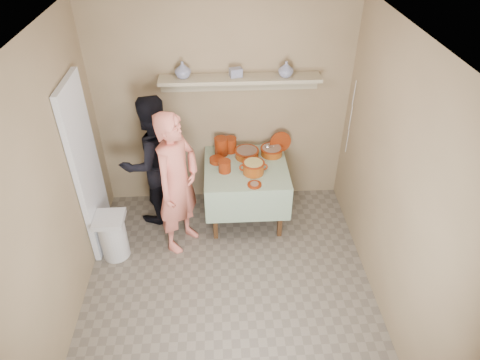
{
  "coord_description": "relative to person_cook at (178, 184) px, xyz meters",
  "views": [
    {
      "loc": [
        -0.05,
        -2.85,
        3.58
      ],
      "look_at": [
        0.15,
        0.75,
        0.95
      ],
      "focal_mm": 32.0,
      "sensor_mm": 36.0,
      "label": 1
    }
  ],
  "objects": [
    {
      "name": "front_plate",
      "position": [
        0.83,
        0.04,
        -0.07
      ],
      "size": [
        0.16,
        0.16,
        0.03
      ],
      "color": "#6C1A03",
      "rests_on": "serving_table"
    },
    {
      "name": "person_cook",
      "position": [
        0.0,
        0.0,
        0.0
      ],
      "size": [
        0.67,
        0.74,
        1.69
      ],
      "primitive_type": "imported",
      "rotation": [
        0.0,
        0.0,
        1.0
      ],
      "color": "#E17261",
      "rests_on": "ground"
    },
    {
      "name": "trash_bin",
      "position": [
        -0.75,
        -0.18,
        -0.56
      ],
      "size": [
        0.32,
        0.32,
        0.56
      ],
      "color": "silver",
      "rests_on": "ground"
    },
    {
      "name": "cazuela_meat_a",
      "position": [
        0.79,
        0.61,
        -0.02
      ],
      "size": [
        0.3,
        0.3,
        0.1
      ],
      "color": "maroon",
      "rests_on": "serving_table"
    },
    {
      "name": "electrical_cord",
      "position": [
        1.99,
        0.62,
        0.41
      ],
      "size": [
        0.01,
        0.05,
        0.9
      ],
      "color": "silver",
      "rests_on": "wall_shelf"
    },
    {
      "name": "vase_left",
      "position": [
        0.09,
        0.77,
        0.97
      ],
      "size": [
        0.24,
        0.24,
        0.18
      ],
      "primitive_type": "imported",
      "rotation": [
        0.0,
        0.0,
        0.56
      ],
      "color": "navy",
      "rests_on": "wall_shelf"
    },
    {
      "name": "ground",
      "position": [
        0.52,
        -0.86,
        -0.84
      ],
      "size": [
        3.5,
        3.5,
        0.0
      ],
      "primitive_type": "plane",
      "color": "#6C6254",
      "rests_on": "ground"
    },
    {
      "name": "wall_shelf",
      "position": [
        0.72,
        0.79,
        0.83
      ],
      "size": [
        1.8,
        0.25,
        0.21
      ],
      "color": "tan",
      "rests_on": "room_shell"
    },
    {
      "name": "plate_stack_b",
      "position": [
        0.59,
        0.75,
        0.01
      ],
      "size": [
        0.15,
        0.15,
        0.19
      ],
      "primitive_type": "cylinder",
      "color": "#6C1A03",
      "rests_on": "serving_table"
    },
    {
      "name": "cazuela_meat_b",
      "position": [
        1.09,
        0.65,
        -0.02
      ],
      "size": [
        0.28,
        0.28,
        0.1
      ],
      "color": "maroon",
      "rests_on": "serving_table"
    },
    {
      "name": "room_shell",
      "position": [
        0.52,
        -0.86,
        0.77
      ],
      "size": [
        3.04,
        3.54,
        2.62
      ],
      "color": "#907A58",
      "rests_on": "ground"
    },
    {
      "name": "cazuela_rice",
      "position": [
        0.84,
        0.28,
        0.0
      ],
      "size": [
        0.33,
        0.25,
        0.14
      ],
      "color": "maroon",
      "rests_on": "serving_table"
    },
    {
      "name": "bowl_stack",
      "position": [
        0.51,
        0.32,
        -0.01
      ],
      "size": [
        0.14,
        0.14,
        0.14
      ],
      "primitive_type": "cylinder",
      "color": "#6C1A03",
      "rests_on": "serving_table"
    },
    {
      "name": "vase_right",
      "position": [
        1.22,
        0.74,
        0.96
      ],
      "size": [
        0.2,
        0.2,
        0.17
      ],
      "primitive_type": "imported",
      "rotation": [
        0.0,
        0.0,
        -0.22
      ],
      "color": "navy",
      "rests_on": "wall_shelf"
    },
    {
      "name": "serving_table",
      "position": [
        0.77,
        0.42,
        -0.2
      ],
      "size": [
        0.97,
        0.97,
        0.76
      ],
      "color": "#4C2D16",
      "rests_on": "ground"
    },
    {
      "name": "ceramic_box",
      "position": [
        0.67,
        0.77,
        0.92
      ],
      "size": [
        0.15,
        0.12,
        0.1
      ],
      "primitive_type": "cube",
      "rotation": [
        0.0,
        0.0,
        0.24
      ],
      "color": "navy",
      "rests_on": "wall_shelf"
    },
    {
      "name": "plate_stack_a",
      "position": [
        0.48,
        0.7,
        0.03
      ],
      "size": [
        0.17,
        0.17,
        0.22
      ],
      "primitive_type": "cylinder",
      "color": "#6C1A03",
      "rests_on": "serving_table"
    },
    {
      "name": "tile_panel",
      "position": [
        -0.94,
        0.09,
        0.16
      ],
      "size": [
        0.06,
        0.7,
        2.0
      ],
      "primitive_type": "cube",
      "color": "silver",
      "rests_on": "ground"
    },
    {
      "name": "ladle",
      "position": [
        1.04,
        0.65,
        0.03
      ],
      "size": [
        0.08,
        0.26,
        0.19
      ],
      "color": "silver",
      "rests_on": "cazuela_meat_b"
    },
    {
      "name": "empty_bowl",
      "position": [
        0.43,
        0.53,
        -0.06
      ],
      "size": [
        0.17,
        0.17,
        0.05
      ],
      "primitive_type": "cylinder",
      "color": "#6C1A03",
      "rests_on": "serving_table"
    },
    {
      "name": "person_helper",
      "position": [
        -0.32,
        0.5,
        -0.03
      ],
      "size": [
        1.0,
        0.95,
        1.63
      ],
      "primitive_type": "imported",
      "rotation": [
        0.0,
        0.0,
        -2.57
      ],
      "color": "black",
      "rests_on": "ground"
    },
    {
      "name": "propped_lid",
      "position": [
        1.21,
        0.74,
        0.04
      ],
      "size": [
        0.27,
        0.09,
        0.26
      ],
      "primitive_type": "cylinder",
      "rotation": [
        1.44,
        0.0,
        0.16
      ],
      "color": "#6C1A03",
      "rests_on": "serving_table"
    }
  ]
}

